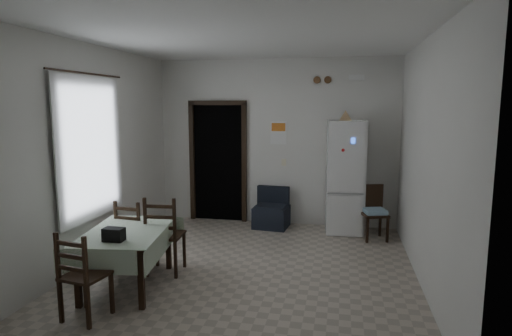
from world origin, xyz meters
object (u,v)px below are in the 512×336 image
at_px(navy_seat, 271,208).
at_px(dining_chair_near_head, 85,274).
at_px(dining_chair_far_left, 135,233).
at_px(corner_chair, 374,213).
at_px(dining_table, 128,258).
at_px(fridge, 345,177).
at_px(dining_chair_far_right, 165,234).

bearing_deg(navy_seat, dining_chair_near_head, -104.17).
distance_m(dining_chair_far_left, dining_chair_near_head, 1.39).
relative_size(corner_chair, dining_chair_near_head, 0.94).
bearing_deg(dining_chair_far_left, corner_chair, -144.62).
relative_size(corner_chair, dining_table, 0.66).
bearing_deg(dining_chair_far_left, dining_chair_near_head, 103.05).
bearing_deg(corner_chair, navy_seat, 152.59).
distance_m(fridge, dining_chair_far_right, 3.18).
height_order(dining_table, dining_chair_near_head, dining_chair_near_head).
xyz_separation_m(fridge, dining_table, (-2.48, -2.72, -0.59)).
distance_m(corner_chair, dining_chair_near_head, 4.34).
bearing_deg(dining_chair_far_right, navy_seat, -117.89).
xyz_separation_m(dining_chair_far_left, dining_chair_near_head, (0.17, -1.38, 0.00)).
height_order(fridge, dining_chair_near_head, fridge).
distance_m(fridge, dining_chair_near_head, 4.34).
distance_m(navy_seat, corner_chair, 1.73).
relative_size(dining_table, dining_chair_far_left, 1.44).
bearing_deg(navy_seat, dining_table, -108.73).
bearing_deg(fridge, corner_chair, -41.45).
height_order(dining_table, dining_chair_far_left, dining_chair_far_left).
height_order(navy_seat, dining_chair_near_head, dining_chair_near_head).
xyz_separation_m(navy_seat, dining_chair_far_right, (-0.98, -2.24, 0.16)).
height_order(navy_seat, corner_chair, corner_chair).
height_order(fridge, dining_chair_far_right, fridge).
bearing_deg(dining_table, corner_chair, 30.33).
distance_m(dining_chair_far_right, dining_chair_near_head, 1.31).
distance_m(corner_chair, dining_chair_far_left, 3.61).
relative_size(fridge, corner_chair, 2.17).
bearing_deg(dining_chair_far_right, dining_chair_near_head, 72.79).
height_order(fridge, navy_seat, fridge).
distance_m(navy_seat, dining_chair_far_left, 2.58).
relative_size(navy_seat, corner_chair, 0.80).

